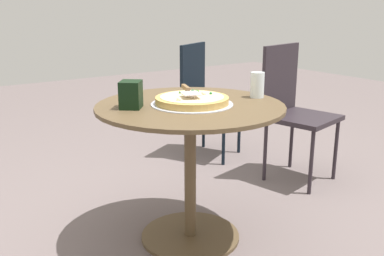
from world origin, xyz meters
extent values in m
plane|color=#6A5D5C|center=(0.00, 0.00, 0.00)|extent=(10.00, 10.00, 0.00)
cylinder|color=brown|center=(0.00, 0.00, 0.67)|extent=(0.87, 0.87, 0.02)
cylinder|color=brown|center=(0.00, 0.00, 0.34)|extent=(0.06, 0.06, 0.65)
cylinder|color=brown|center=(0.00, 0.00, 0.01)|extent=(0.49, 0.49, 0.02)
cylinder|color=silver|center=(-0.01, -0.01, 0.69)|extent=(0.38, 0.38, 0.00)
cylinder|color=tan|center=(-0.01, -0.01, 0.70)|extent=(0.34, 0.34, 0.03)
cylinder|color=beige|center=(-0.01, -0.01, 0.72)|extent=(0.29, 0.29, 0.00)
sphere|color=beige|center=(0.04, 0.01, 0.73)|extent=(0.02, 0.02, 0.02)
sphere|color=#226930|center=(-0.02, -0.10, 0.73)|extent=(0.01, 0.01, 0.01)
sphere|color=#216335|center=(0.08, -0.07, 0.73)|extent=(0.02, 0.02, 0.02)
sphere|color=#347420|center=(0.03, -0.06, 0.73)|extent=(0.02, 0.02, 0.02)
sphere|color=#EEE7C0|center=(-0.05, 0.09, 0.73)|extent=(0.02, 0.02, 0.02)
sphere|color=beige|center=(-0.01, -0.07, 0.73)|extent=(0.02, 0.02, 0.02)
sphere|color=beige|center=(0.00, -0.03, 0.73)|extent=(0.02, 0.02, 0.02)
sphere|color=#337531|center=(0.08, 0.00, 0.73)|extent=(0.01, 0.01, 0.01)
sphere|color=silver|center=(-0.03, 0.01, 0.73)|extent=(0.02, 0.02, 0.02)
cube|color=silver|center=(-0.03, 0.02, 0.74)|extent=(0.12, 0.11, 0.00)
cube|color=brown|center=(0.07, -0.02, 0.75)|extent=(0.11, 0.06, 0.02)
cylinder|color=white|center=(-0.06, -0.36, 0.75)|extent=(0.07, 0.07, 0.12)
cube|color=black|center=(0.08, 0.26, 0.74)|extent=(0.13, 0.13, 0.12)
cube|color=black|center=(0.93, -0.85, 0.44)|extent=(0.50, 0.50, 0.03)
cube|color=black|center=(1.08, -0.77, 0.65)|extent=(0.19, 0.34, 0.39)
cylinder|color=black|center=(0.87, -1.06, 0.21)|extent=(0.02, 0.02, 0.43)
cylinder|color=black|center=(0.72, -0.78, 0.21)|extent=(0.02, 0.02, 0.43)
cylinder|color=black|center=(1.14, -0.91, 0.21)|extent=(0.02, 0.02, 0.43)
cylinder|color=black|center=(0.99, -0.64, 0.21)|extent=(0.02, 0.02, 0.43)
cube|color=#2B242A|center=(0.21, -1.02, 0.42)|extent=(0.47, 0.47, 0.03)
cube|color=#2B242A|center=(0.39, -0.98, 0.66)|extent=(0.11, 0.39, 0.44)
cylinder|color=#2B242A|center=(0.09, -1.22, 0.20)|extent=(0.02, 0.02, 0.41)
cylinder|color=#2B242A|center=(0.02, -0.90, 0.20)|extent=(0.02, 0.02, 0.41)
cylinder|color=#2B242A|center=(0.41, -1.15, 0.20)|extent=(0.02, 0.02, 0.41)
cylinder|color=#2B242A|center=(0.34, -0.83, 0.20)|extent=(0.02, 0.02, 0.41)
camera|label=1|loc=(-1.64, 1.12, 1.13)|focal=41.29mm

